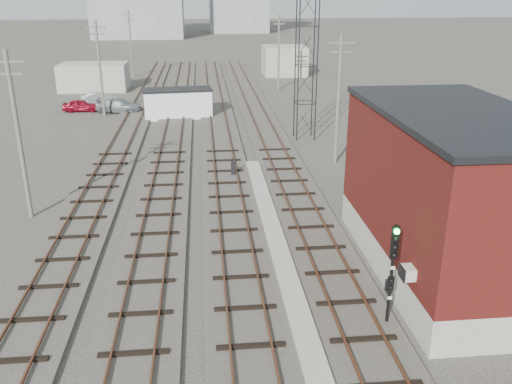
{
  "coord_description": "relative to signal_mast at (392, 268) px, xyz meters",
  "views": [
    {
      "loc": [
        -2.86,
        -8.57,
        11.87
      ],
      "look_at": [
        -0.34,
        16.83,
        2.2
      ],
      "focal_mm": 38.0,
      "sensor_mm": 36.0,
      "label": 1
    }
  ],
  "objects": [
    {
      "name": "utility_pole_left_c",
      "position": [
        -16.2,
        61.97,
        2.36
      ],
      "size": [
        1.8,
        0.24,
        9.0
      ],
      "color": "#595147",
      "rests_on": "ground"
    },
    {
      "name": "platform_curb",
      "position": [
        -3.2,
        5.97,
        -2.31
      ],
      "size": [
        0.9,
        28.0,
        0.26
      ],
      "primitive_type": "cube",
      "color": "gray",
      "rests_on": "ground"
    },
    {
      "name": "brick_building",
      "position": [
        3.8,
        3.97,
        1.19
      ],
      "size": [
        6.54,
        12.2,
        7.22
      ],
      "color": "gray",
      "rests_on": "ground"
    },
    {
      "name": "car_grey",
      "position": [
        -14.97,
        38.65,
        -1.76
      ],
      "size": [
        5.0,
        2.86,
        1.37
      ],
      "primitive_type": "imported",
      "rotation": [
        0.0,
        0.0,
        1.36
      ],
      "color": "gray",
      "rests_on": "ground"
    },
    {
      "name": "car_silver",
      "position": [
        -17.66,
        43.05,
        -1.8
      ],
      "size": [
        4.1,
        2.37,
        1.28
      ],
      "primitive_type": "imported",
      "rotation": [
        0.0,
        0.0,
        1.85
      ],
      "color": "#999AA0",
      "rests_on": "ground"
    },
    {
      "name": "signal_mast",
      "position": [
        0.0,
        0.0,
        0.0
      ],
      "size": [
        0.4,
        0.41,
        4.13
      ],
      "color": "gray",
      "rests_on": "ground"
    },
    {
      "name": "car_red",
      "position": [
        -18.92,
        39.48,
        -1.83
      ],
      "size": [
        3.62,
        1.46,
        1.23
      ],
      "primitive_type": "imported",
      "rotation": [
        0.0,
        0.0,
        1.57
      ],
      "color": "maroon",
      "rests_on": "ground"
    },
    {
      "name": "track_mid_right",
      "position": [
        -5.2,
        30.97,
        -2.34
      ],
      "size": [
        3.2,
        90.0,
        0.39
      ],
      "color": "#332D28",
      "rests_on": "ground"
    },
    {
      "name": "track_right",
      "position": [
        -1.2,
        30.97,
        -2.34
      ],
      "size": [
        3.2,
        90.0,
        0.39
      ],
      "color": "#332D28",
      "rests_on": "ground"
    },
    {
      "name": "lattice_tower",
      "position": [
        1.8,
        26.97,
        5.06
      ],
      "size": [
        1.6,
        1.6,
        15.0
      ],
      "color": "black",
      "rests_on": "ground"
    },
    {
      "name": "utility_pole_right_b",
      "position": [
        2.8,
        49.97,
        2.36
      ],
      "size": [
        1.8,
        0.24,
        9.0
      ],
      "color": "#595147",
      "rests_on": "ground"
    },
    {
      "name": "ground",
      "position": [
        -3.7,
        51.97,
        -2.44
      ],
      "size": [
        320.0,
        320.0,
        0.0
      ],
      "primitive_type": "plane",
      "color": "#282621",
      "rests_on": "ground"
    },
    {
      "name": "switch_stand",
      "position": [
        -4.7,
        17.55,
        -1.86
      ],
      "size": [
        0.31,
        0.31,
        1.23
      ],
      "rotation": [
        0.0,
        0.0,
        -0.11
      ],
      "color": "black",
      "rests_on": "ground"
    },
    {
      "name": "shed_right",
      "position": [
        5.3,
        61.97,
        -0.44
      ],
      "size": [
        6.0,
        6.0,
        4.0
      ],
      "primitive_type": "cube",
      "color": "gray",
      "rests_on": "ground"
    },
    {
      "name": "utility_pole_left_b",
      "position": [
        -16.2,
        36.97,
        2.36
      ],
      "size": [
        1.8,
        0.24,
        9.0
      ],
      "color": "#595147",
      "rests_on": "ground"
    },
    {
      "name": "track_mid_left",
      "position": [
        -9.2,
        30.97,
        -2.34
      ],
      "size": [
        3.2,
        90.0,
        0.39
      ],
      "color": "#332D28",
      "rests_on": "ground"
    },
    {
      "name": "utility_pole_left_a",
      "position": [
        -16.2,
        11.97,
        2.36
      ],
      "size": [
        1.8,
        0.24,
        9.0
      ],
      "color": "#595147",
      "rests_on": "ground"
    },
    {
      "name": "shed_left",
      "position": [
        -19.7,
        51.97,
        -0.84
      ],
      "size": [
        8.0,
        5.0,
        3.2
      ],
      "primitive_type": "cube",
      "color": "gray",
      "rests_on": "ground"
    },
    {
      "name": "track_left",
      "position": [
        -13.2,
        30.97,
        -2.34
      ],
      "size": [
        3.2,
        90.0,
        0.39
      ],
      "color": "#332D28",
      "rests_on": "ground"
    },
    {
      "name": "utility_pole_right_a",
      "position": [
        2.8,
        19.97,
        2.36
      ],
      "size": [
        1.8,
        0.24,
        9.0
      ],
      "color": "#595147",
      "rests_on": "ground"
    },
    {
      "name": "site_trailer",
      "position": [
        -8.96,
        35.79,
        -1.04
      ],
      "size": [
        6.85,
        3.54,
        2.77
      ],
      "rotation": [
        0.0,
        0.0,
        0.1
      ],
      "color": "white",
      "rests_on": "ground"
    }
  ]
}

